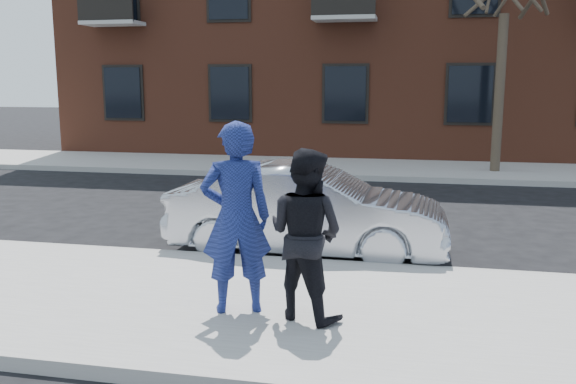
# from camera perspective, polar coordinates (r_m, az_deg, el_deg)

# --- Properties ---
(ground) EXTENTS (100.00, 100.00, 0.00)m
(ground) POSITION_cam_1_polar(r_m,az_deg,el_deg) (7.35, -7.28, -10.35)
(ground) COLOR black
(ground) RESTS_ON ground
(near_sidewalk) EXTENTS (50.00, 3.50, 0.15)m
(near_sidewalk) POSITION_cam_1_polar(r_m,az_deg,el_deg) (7.10, -7.96, -10.47)
(near_sidewalk) COLOR gray
(near_sidewalk) RESTS_ON ground
(near_curb) EXTENTS (50.00, 0.10, 0.15)m
(near_curb) POSITION_cam_1_polar(r_m,az_deg,el_deg) (8.73, -3.98, -6.41)
(near_curb) COLOR #999691
(near_curb) RESTS_ON ground
(far_sidewalk) EXTENTS (50.00, 3.50, 0.15)m
(far_sidewalk) POSITION_cam_1_polar(r_m,az_deg,el_deg) (18.06, 4.34, 2.29)
(far_sidewalk) COLOR gray
(far_sidewalk) RESTS_ON ground
(far_curb) EXTENTS (50.00, 0.10, 0.15)m
(far_curb) POSITION_cam_1_polar(r_m,az_deg,el_deg) (16.30, 3.52, 1.43)
(far_curb) COLOR #999691
(far_curb) RESTS_ON ground
(silver_sedan) EXTENTS (4.15, 1.49, 1.36)m
(silver_sedan) POSITION_cam_1_polar(r_m,az_deg,el_deg) (9.12, 1.84, -1.73)
(silver_sedan) COLOR #999BA3
(silver_sedan) RESTS_ON ground
(man_hoodie) EXTENTS (0.87, 0.71, 2.04)m
(man_hoodie) POSITION_cam_1_polar(r_m,az_deg,el_deg) (6.42, -4.88, -2.43)
(man_hoodie) COLOR navy
(man_hoodie) RESTS_ON near_sidewalk
(man_peacoat) EXTENTS (1.06, 0.96, 1.77)m
(man_peacoat) POSITION_cam_1_polar(r_m,az_deg,el_deg) (6.26, 1.65, -3.97)
(man_peacoat) COLOR black
(man_peacoat) RESTS_ON near_sidewalk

